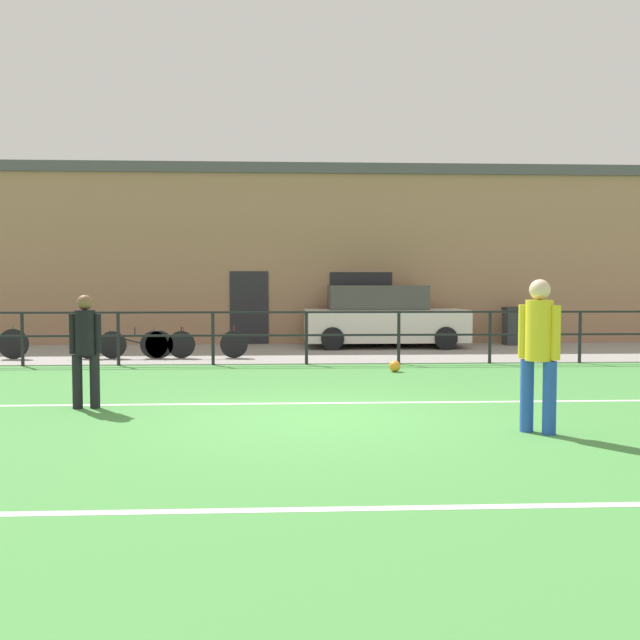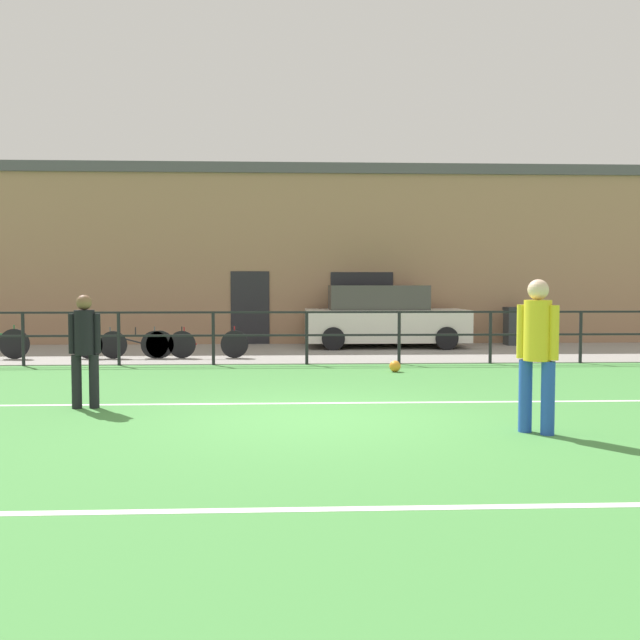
# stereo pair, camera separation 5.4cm
# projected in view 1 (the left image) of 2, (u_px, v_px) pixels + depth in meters

# --- Properties ---
(ground) EXTENTS (60.00, 44.00, 0.04)m
(ground) POSITION_uv_depth(u_px,v_px,m) (320.00, 420.00, 8.87)
(ground) COLOR #478C42
(field_line_touchline) EXTENTS (36.00, 0.11, 0.00)m
(field_line_touchline) POSITION_uv_depth(u_px,v_px,m) (316.00, 403.00, 9.99)
(field_line_touchline) COLOR white
(field_line_touchline) RESTS_ON ground
(field_line_hash) EXTENTS (36.00, 0.11, 0.00)m
(field_line_hash) POSITION_uv_depth(u_px,v_px,m) (341.00, 509.00, 5.28)
(field_line_hash) COLOR white
(field_line_hash) RESTS_ON ground
(pavement_strip) EXTENTS (48.00, 5.00, 0.02)m
(pavement_strip) POSITION_uv_depth(u_px,v_px,m) (304.00, 353.00, 17.35)
(pavement_strip) COLOR gray
(pavement_strip) RESTS_ON ground
(perimeter_fence) EXTENTS (36.07, 0.07, 1.15)m
(perimeter_fence) POSITION_uv_depth(u_px,v_px,m) (306.00, 330.00, 14.82)
(perimeter_fence) COLOR black
(perimeter_fence) RESTS_ON ground
(clubhouse_facade) EXTENTS (28.00, 2.56, 5.19)m
(clubhouse_facade) POSITION_uv_depth(u_px,v_px,m) (301.00, 256.00, 20.91)
(clubhouse_facade) COLOR #A37A5B
(clubhouse_facade) RESTS_ON ground
(player_goalkeeper) EXTENTS (0.43, 0.28, 1.58)m
(player_goalkeeper) POSITION_uv_depth(u_px,v_px,m) (85.00, 344.00, 9.54)
(player_goalkeeper) COLOR black
(player_goalkeeper) RESTS_ON ground
(player_striker) EXTENTS (0.40, 0.35, 1.78)m
(player_striker) POSITION_uv_depth(u_px,v_px,m) (539.00, 346.00, 7.94)
(player_striker) COLOR blue
(player_striker) RESTS_ON ground
(soccer_ball_match) EXTENTS (0.22, 0.22, 0.22)m
(soccer_ball_match) POSITION_uv_depth(u_px,v_px,m) (395.00, 366.00, 13.58)
(soccer_ball_match) COLOR orange
(soccer_ball_match) RESTS_ON ground
(parked_car_red) EXTENTS (4.37, 1.94, 1.68)m
(parked_car_red) POSITION_uv_depth(u_px,v_px,m) (382.00, 318.00, 18.81)
(parked_car_red) COLOR silver
(parked_car_red) RESTS_ON pavement_strip
(bicycle_parked_1) EXTENTS (2.35, 0.04, 0.74)m
(bicycle_parked_1) POSITION_uv_depth(u_px,v_px,m) (197.00, 344.00, 15.92)
(bicycle_parked_1) COLOR black
(bicycle_parked_1) RESTS_ON pavement_strip
(bicycle_parked_2) EXTENTS (2.20, 0.04, 0.73)m
(bicycle_parked_2) POSITION_uv_depth(u_px,v_px,m) (147.00, 344.00, 15.86)
(bicycle_parked_2) COLOR black
(bicycle_parked_2) RESTS_ON pavement_strip
(bicycle_parked_4) EXTENTS (2.13, 0.04, 0.73)m
(bicycle_parked_4) POSITION_uv_depth(u_px,v_px,m) (121.00, 344.00, 15.83)
(bicycle_parked_4) COLOR black
(bicycle_parked_4) RESTS_ON pavement_strip
(trash_bin_0) EXTENTS (0.67, 0.57, 1.07)m
(trash_bin_0) POSITION_uv_depth(u_px,v_px,m) (516.00, 326.00, 19.45)
(trash_bin_0) COLOR #33383D
(trash_bin_0) RESTS_ON pavement_strip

